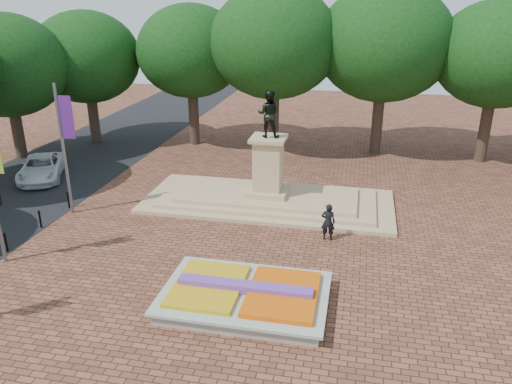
{
  "coord_description": "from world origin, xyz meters",
  "views": [
    {
      "loc": [
        4.8,
        -17.8,
        11.06
      ],
      "look_at": [
        0.14,
        4.11,
        2.2
      ],
      "focal_mm": 35.0,
      "sensor_mm": 36.0,
      "label": 1
    }
  ],
  "objects_px": {
    "flower_bed": "(246,296)",
    "pedestrian": "(328,222)",
    "monument": "(268,189)",
    "van": "(42,168)"
  },
  "relations": [
    {
      "from": "flower_bed",
      "to": "pedestrian",
      "type": "xyz_separation_m",
      "value": [
        2.64,
        6.14,
        0.55
      ]
    },
    {
      "from": "monument",
      "to": "flower_bed",
      "type": "bearing_deg",
      "value": -84.13
    },
    {
      "from": "van",
      "to": "pedestrian",
      "type": "bearing_deg",
      "value": -39.0
    },
    {
      "from": "flower_bed",
      "to": "monument",
      "type": "xyz_separation_m",
      "value": [
        -1.03,
        10.0,
        0.5
      ]
    },
    {
      "from": "flower_bed",
      "to": "monument",
      "type": "bearing_deg",
      "value": 95.87
    },
    {
      "from": "flower_bed",
      "to": "monument",
      "type": "distance_m",
      "value": 10.07
    },
    {
      "from": "monument",
      "to": "pedestrian",
      "type": "distance_m",
      "value": 5.32
    },
    {
      "from": "monument",
      "to": "van",
      "type": "bearing_deg",
      "value": 176.05
    },
    {
      "from": "pedestrian",
      "to": "monument",
      "type": "bearing_deg",
      "value": -42.71
    },
    {
      "from": "flower_bed",
      "to": "van",
      "type": "xyz_separation_m",
      "value": [
        -16.04,
        11.04,
        0.35
      ]
    }
  ]
}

